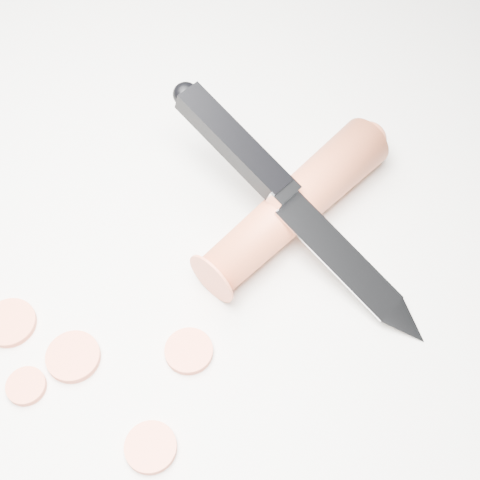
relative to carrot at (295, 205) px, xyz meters
The scene contains 8 objects.
ground 0.12m from the carrot, 120.04° to the right, with size 2.40×2.40×0.00m, color silver.
carrot is the anchor object (origin of this frame).
carrot_slice_0 0.25m from the carrot, 110.20° to the right, with size 0.03×0.03×0.01m, color #E1633F.
carrot_slice_1 0.21m from the carrot, 110.15° to the right, with size 0.04×0.04×0.01m, color #E1633F.
carrot_slice_2 0.22m from the carrot, 85.67° to the right, with size 0.04×0.04×0.01m, color #E1633F.
carrot_slice_3 0.24m from the carrot, 122.99° to the right, with size 0.04×0.04×0.01m, color #E1633F.
carrot_slice_4 0.15m from the carrot, 91.27° to the right, with size 0.04×0.04×0.01m, color #E1633F.
kitchen_knife 0.03m from the carrot, 54.64° to the right, with size 0.27×0.08×0.09m, color silver, non-canonical shape.
Camera 1 is at (0.19, -0.19, 0.46)m, focal length 50.00 mm.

